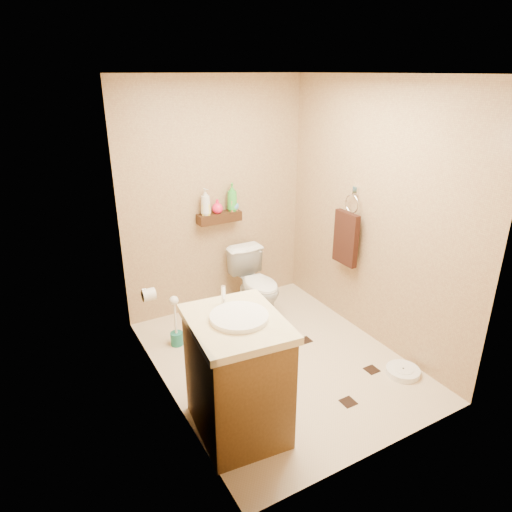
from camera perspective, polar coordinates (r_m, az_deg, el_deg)
ground at (r=4.23m, az=2.73°, el=-12.75°), size 2.50×2.50×0.00m
wall_back at (r=4.73m, az=-5.10°, el=7.16°), size 2.00×0.04×2.40m
wall_front at (r=2.79m, az=16.96°, el=-4.82°), size 2.00×0.04×2.40m
wall_left at (r=3.28m, az=-11.86°, el=-0.14°), size 0.04×2.50×2.40m
wall_right at (r=4.27m, az=14.53°, el=4.88°), size 0.04×2.50×2.40m
ceiling at (r=3.47m, az=3.50°, el=21.82°), size 2.00×2.50×0.02m
wall_shelf at (r=4.71m, az=-4.62°, el=4.83°), size 0.46×0.14×0.10m
floor_accents at (r=4.22m, az=3.97°, el=-12.83°), size 1.28×1.43×0.01m
toilet at (r=4.78m, az=0.09°, el=-3.51°), size 0.39×0.68×0.69m
vanity at (r=3.27m, az=-2.34°, el=-14.59°), size 0.68×0.79×1.04m
bathroom_scale at (r=4.22m, az=17.89°, el=-13.56°), size 0.33×0.33×0.06m
toilet_brush at (r=4.39m, az=-9.97°, el=-8.86°), size 0.12×0.12×0.51m
towel_ring at (r=4.47m, az=11.23°, el=2.49°), size 0.12×0.30×0.76m
toilet_paper at (r=4.11m, az=-13.28°, el=-4.71°), size 0.12×0.11×0.12m
bottle_a at (r=4.60m, az=-6.33°, el=6.75°), size 0.13×0.13×0.27m
bottle_b at (r=4.62m, az=-6.27°, el=6.17°), size 0.10×0.10×0.17m
bottle_c at (r=4.67m, az=-4.85°, el=6.23°), size 0.11×0.11×0.14m
bottle_d at (r=4.72m, az=-3.00°, el=7.35°), size 0.15×0.15×0.29m
bottle_e at (r=4.74m, az=-2.95°, el=6.70°), size 0.09×0.09×0.17m
bottle_f at (r=4.74m, az=-2.83°, el=6.54°), size 0.15×0.15×0.14m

